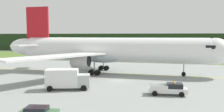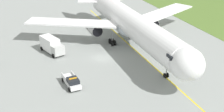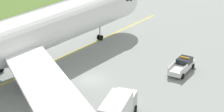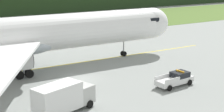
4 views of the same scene
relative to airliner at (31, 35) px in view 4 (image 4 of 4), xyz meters
The scene contains 5 objects.
ground 10.68m from the airliner, 65.35° to the right, with size 320.00×320.00×0.00m, color gray.
taxiway_centerline_main 5.38m from the airliner, ahead, with size 67.24×0.30×0.01m, color yellow.
airliner is the anchor object (origin of this frame).
ops_pickup_truck 22.38m from the airliner, 51.89° to the right, with size 5.67×2.57×1.94m.
catering_truck 18.24m from the airliner, 98.54° to the right, with size 7.40×4.45×3.48m.
Camera 4 is at (-19.39, -40.22, 14.60)m, focal length 53.55 mm.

